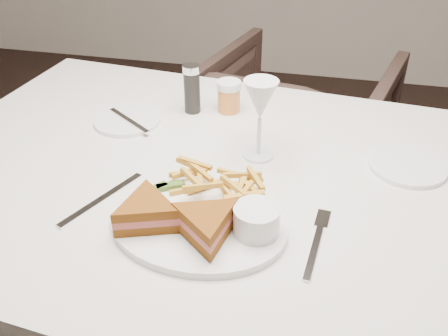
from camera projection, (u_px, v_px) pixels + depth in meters
table at (228, 300)px, 1.23m from camera, size 1.46×1.05×0.75m
chair_far at (294, 128)px, 2.01m from camera, size 0.83×0.79×0.71m
table_setting at (216, 177)px, 0.95m from camera, size 0.81×0.67×0.18m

